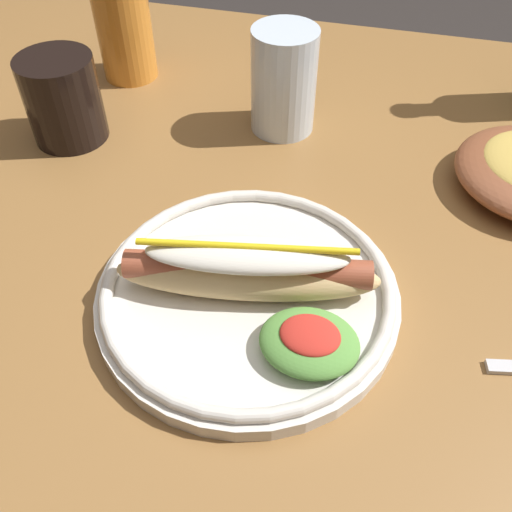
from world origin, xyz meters
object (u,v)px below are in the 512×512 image
at_px(extra_cup, 124,30).
at_px(soda_cup, 63,99).
at_px(hot_dog_plate, 251,289).
at_px(water_cup, 284,81).

bearing_deg(extra_cup, soda_cup, -94.08).
distance_m(hot_dog_plate, water_cup, 0.29).
height_order(water_cup, extra_cup, extra_cup).
bearing_deg(extra_cup, hot_dog_plate, -53.05).
height_order(soda_cup, extra_cup, extra_cup).
xyz_separation_m(soda_cup, extra_cup, (0.01, 0.16, 0.01)).
height_order(soda_cup, water_cup, water_cup).
height_order(hot_dog_plate, extra_cup, extra_cup).
xyz_separation_m(hot_dog_plate, extra_cup, (-0.27, 0.36, 0.04)).
height_order(hot_dog_plate, water_cup, water_cup).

